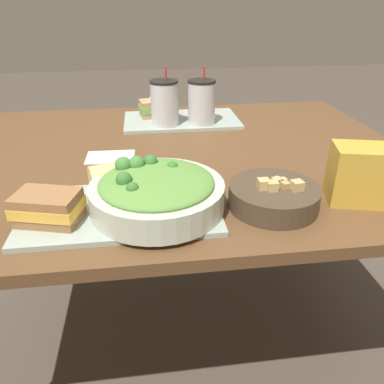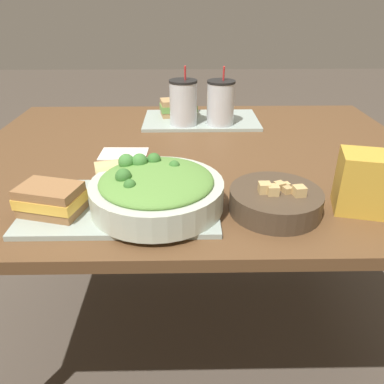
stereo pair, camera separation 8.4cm
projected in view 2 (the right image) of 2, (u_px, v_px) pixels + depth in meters
The scene contains 14 objects.
ground_plane at pixel (195, 327), 1.54m from camera, with size 12.00×12.00×0.00m, color #4C4238.
dining_table at pixel (196, 177), 1.22m from camera, with size 1.42×1.09×0.77m.
tray_near at pixel (123, 206), 0.86m from camera, with size 0.44×0.26×0.01m.
tray_far at pixel (201, 120), 1.45m from camera, with size 0.44×0.26×0.01m.
salad_bowl at pixel (156, 189), 0.83m from camera, with size 0.30×0.30×0.10m.
soup_bowl at pixel (275, 200), 0.84m from camera, with size 0.21×0.21×0.07m.
sandwich_near at pixel (51, 199), 0.81m from camera, with size 0.15×0.12×0.06m.
baguette_near at pixel (122, 174), 0.92m from camera, with size 0.14×0.10×0.07m.
sandwich_far at pixel (178, 107), 1.47m from camera, with size 0.15×0.11×0.06m.
baguette_far at pixel (184, 104), 1.51m from camera, with size 0.11×0.09×0.07m.
drink_cup_dark at pixel (183, 104), 1.35m from camera, with size 0.10×0.10×0.21m.
drink_cup_red at pixel (220, 104), 1.35m from camera, with size 0.10×0.10×0.21m.
chip_bag at pixel (375, 184), 0.82m from camera, with size 0.18×0.13×0.14m.
napkin_folded at pixel (124, 154), 1.16m from camera, with size 0.15×0.10×0.00m.
Camera 2 is at (-0.03, -1.10, 1.21)m, focal length 35.00 mm.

